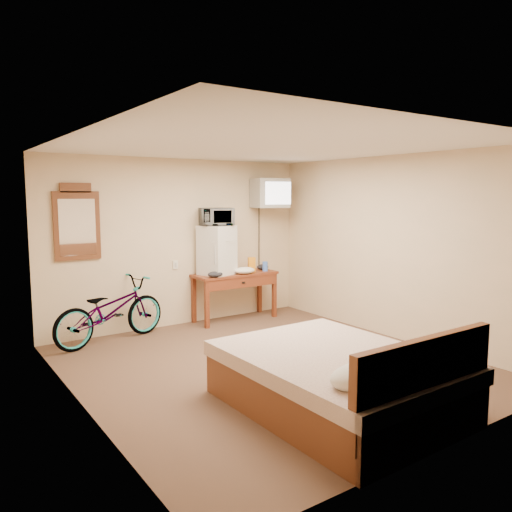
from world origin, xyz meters
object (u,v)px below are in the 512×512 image
desk (236,281)px  microwave (217,217)px  crt_television (270,193)px  mini_fridge (217,250)px  blue_cup (265,266)px  bicycle (110,310)px  bed (341,380)px  wall_mirror (77,223)px

desk → microwave: microwave is taller
crt_television → mini_fridge: bearing=177.2°
blue_cup → desk: bearing=172.4°
mini_fridge → bicycle: size_ratio=0.46×
bicycle → bed: size_ratio=0.77×
mini_fridge → wall_mirror: bearing=174.2°
mini_fridge → blue_cup: (0.81, -0.13, -0.30)m
wall_mirror → bicycle: wall_mirror is taller
desk → blue_cup: (0.51, -0.07, 0.20)m
wall_mirror → microwave: bearing=-5.8°
mini_fridge → wall_mirror: (-2.02, 0.21, 0.47)m
mini_fridge → bed: 3.61m
microwave → bicycle: size_ratio=0.29×
microwave → blue_cup: bearing=4.9°
mini_fridge → microwave: (0.00, 0.00, 0.51)m
mini_fridge → blue_cup: 0.88m
microwave → wall_mirror: 2.03m
crt_television → wall_mirror: bearing=175.2°
crt_television → bed: bearing=-116.2°
desk → bicycle: bearing=-178.6°
microwave → crt_television: bearing=11.6°
desk → wall_mirror: size_ratio=1.31×
wall_mirror → desk: bearing=-6.7°
wall_mirror → bed: size_ratio=0.48×
blue_cup → bed: (-1.51, -3.30, -0.53)m
blue_cup → mini_fridge: bearing=170.6°
microwave → bicycle: (-1.72, -0.12, -1.20)m
crt_television → bicycle: size_ratio=0.39×
bed → desk: bearing=73.4°
bicycle → blue_cup: bearing=-104.9°
wall_mirror → bed: wall_mirror is taller
blue_cup → bicycle: bearing=179.6°
desk → bed: bed is taller
desk → mini_fridge: (-0.30, 0.07, 0.50)m
desk → wall_mirror: bearing=173.3°
microwave → mini_fridge: bearing=-109.3°
blue_cup → microwave: bearing=170.6°
desk → mini_fridge: size_ratio=1.79×
microwave → bed: (-0.70, -3.44, -1.34)m
mini_fridge → desk: bearing=-12.4°
mini_fridge → crt_television: crt_television is taller
desk → mini_fridge: 0.59m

